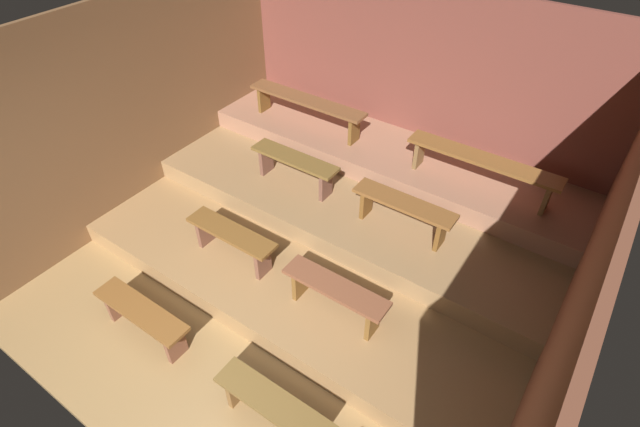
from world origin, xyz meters
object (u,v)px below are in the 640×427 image
object	(u,v)px
bench_upper_left	(307,104)
bench_upper_right	(482,164)
bench_floor_left	(142,315)
bench_middle_left	(295,164)
bench_middle_right	(404,209)
bench_floor_right	(274,408)
bench_lower_right	(335,293)
bench_lower_left	(232,238)

from	to	relation	value
bench_upper_left	bench_upper_right	size ratio (longest dim) A/B	1.00
bench_floor_left	bench_middle_left	distance (m)	2.45
bench_middle_left	bench_middle_right	size ratio (longest dim) A/B	1.00
bench_floor_right	bench_upper_right	size ratio (longest dim) A/B	0.64
bench_lower_right	bench_upper_left	distance (m)	2.92
bench_middle_right	bench_upper_left	world-z (taller)	bench_upper_left
bench_middle_right	bench_upper_left	distance (m)	2.19
bench_middle_right	bench_upper_left	xyz separation A→B (m)	(-1.97, 0.92, 0.26)
bench_floor_left	bench_middle_right	bearing A→B (deg)	56.60
bench_floor_right	bench_middle_left	bearing A→B (deg)	123.40
bench_lower_right	bench_upper_left	world-z (taller)	bench_upper_left
bench_middle_right	bench_upper_right	distance (m)	1.07
bench_floor_left	bench_upper_right	size ratio (longest dim) A/B	0.64
bench_upper_left	bench_floor_left	bearing A→B (deg)	-83.32
bench_floor_left	bench_lower_left	bearing A→B (deg)	82.10
bench_floor_left	bench_floor_right	world-z (taller)	same
bench_floor_left	bench_upper_left	size ratio (longest dim) A/B	0.64
bench_floor_left	bench_lower_left	world-z (taller)	bench_lower_left
bench_lower_left	bench_middle_left	distance (m)	1.26
bench_lower_left	bench_upper_right	distance (m)	2.92
bench_floor_left	bench_floor_right	bearing A→B (deg)	0.00
bench_middle_left	bench_upper_left	size ratio (longest dim) A/B	0.66
bench_floor_right	bench_upper_left	xyz separation A→B (m)	(-2.07, 3.32, 0.75)
bench_floor_left	bench_middle_left	world-z (taller)	bench_middle_left
bench_lower_right	bench_middle_left	size ratio (longest dim) A/B	0.95
bench_lower_right	bench_upper_right	xyz separation A→B (m)	(0.55, 2.16, 0.51)
bench_upper_right	bench_middle_right	bearing A→B (deg)	-117.73
bench_upper_left	bench_upper_right	xyz separation A→B (m)	(2.45, 0.00, 0.00)
bench_floor_right	bench_lower_left	distance (m)	1.93
bench_middle_left	bench_upper_left	xyz separation A→B (m)	(-0.48, 0.92, 0.26)
bench_lower_left	bench_lower_right	distance (m)	1.35
bench_floor_right	bench_floor_left	bearing A→B (deg)	180.00
bench_middle_right	bench_upper_right	xyz separation A→B (m)	(0.48, 0.92, 0.26)
bench_middle_left	bench_lower_left	bearing A→B (deg)	-86.91
bench_lower_left	bench_lower_right	size ratio (longest dim) A/B	1.00
bench_lower_right	bench_middle_left	world-z (taller)	bench_middle_left
bench_lower_left	bench_upper_right	xyz separation A→B (m)	(1.90, 2.16, 0.51)
bench_upper_left	bench_upper_right	distance (m)	2.45
bench_floor_right	bench_lower_left	xyz separation A→B (m)	(-1.52, 1.16, 0.24)
bench_middle_left	bench_floor_left	bearing A→B (deg)	-92.25
bench_lower_left	bench_floor_right	bearing A→B (deg)	-37.48
bench_floor_left	bench_floor_right	xyz separation A→B (m)	(1.68, 0.00, 0.00)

